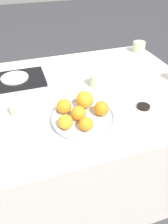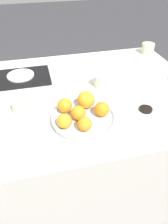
{
  "view_description": "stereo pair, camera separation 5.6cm",
  "coord_description": "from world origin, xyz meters",
  "px_view_note": "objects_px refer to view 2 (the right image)",
  "views": [
    {
      "loc": [
        -0.27,
        -0.97,
        1.35
      ],
      "look_at": [
        -0.04,
        -0.25,
        0.76
      ],
      "focal_mm": 35.0,
      "sensor_mm": 36.0,
      "label": 1
    },
    {
      "loc": [
        -0.22,
        -0.99,
        1.35
      ],
      "look_at": [
        -0.04,
        -0.25,
        0.76
      ],
      "focal_mm": 35.0,
      "sensor_mm": 36.0,
      "label": 2
    }
  ],
  "objects_px": {
    "orange_1": "(85,124)",
    "side_plate": "(21,75)",
    "soy_dish": "(146,109)",
    "fruit_platter": "(84,118)",
    "orange_4": "(102,109)",
    "orange_5": "(65,105)",
    "cup_0": "(20,106)",
    "napkin": "(15,149)",
    "orange_2": "(86,100)",
    "orange_0": "(78,113)",
    "serving_tray": "(21,78)",
    "cup_2": "(148,49)",
    "cup_1": "(100,81)",
    "orange_3": "(64,121)"
  },
  "relations": [
    {
      "from": "orange_0",
      "to": "orange_3",
      "type": "bearing_deg",
      "value": -150.6
    },
    {
      "from": "orange_4",
      "to": "serving_tray",
      "type": "bearing_deg",
      "value": 126.9
    },
    {
      "from": "fruit_platter",
      "to": "orange_1",
      "type": "bearing_deg",
      "value": -101.89
    },
    {
      "from": "orange_3",
      "to": "napkin",
      "type": "distance_m",
      "value": 0.22
    },
    {
      "from": "side_plate",
      "to": "cup_0",
      "type": "relative_size",
      "value": 2.13
    },
    {
      "from": "orange_0",
      "to": "serving_tray",
      "type": "height_order",
      "value": "orange_0"
    },
    {
      "from": "orange_2",
      "to": "orange_5",
      "type": "distance_m",
      "value": 0.1
    },
    {
      "from": "orange_2",
      "to": "orange_4",
      "type": "relative_size",
      "value": 1.23
    },
    {
      "from": "fruit_platter",
      "to": "soy_dish",
      "type": "bearing_deg",
      "value": 0.96
    },
    {
      "from": "fruit_platter",
      "to": "orange_3",
      "type": "bearing_deg",
      "value": -154.97
    },
    {
      "from": "orange_5",
      "to": "cup_0",
      "type": "relative_size",
      "value": 0.92
    },
    {
      "from": "fruit_platter",
      "to": "orange_5",
      "type": "bearing_deg",
      "value": 140.63
    },
    {
      "from": "orange_5",
      "to": "serving_tray",
      "type": "xyz_separation_m",
      "value": [
        -0.2,
        0.4,
        -0.05
      ]
    },
    {
      "from": "orange_0",
      "to": "orange_4",
      "type": "bearing_deg",
      "value": 0.05
    },
    {
      "from": "cup_0",
      "to": "cup_2",
      "type": "distance_m",
      "value": 1.03
    },
    {
      "from": "cup_0",
      "to": "cup_1",
      "type": "relative_size",
      "value": 1.0
    },
    {
      "from": "serving_tray",
      "to": "cup_0",
      "type": "relative_size",
      "value": 4.62
    },
    {
      "from": "orange_3",
      "to": "side_plate",
      "type": "bearing_deg",
      "value": 109.09
    },
    {
      "from": "napkin",
      "to": "orange_2",
      "type": "bearing_deg",
      "value": 28.37
    },
    {
      "from": "orange_1",
      "to": "side_plate",
      "type": "relative_size",
      "value": 0.39
    },
    {
      "from": "orange_4",
      "to": "side_plate",
      "type": "height_order",
      "value": "orange_4"
    },
    {
      "from": "soy_dish",
      "to": "napkin",
      "type": "bearing_deg",
      "value": -169.66
    },
    {
      "from": "orange_4",
      "to": "cup_2",
      "type": "xyz_separation_m",
      "value": [
        0.55,
        0.64,
        -0.02
      ]
    },
    {
      "from": "orange_0",
      "to": "cup_2",
      "type": "height_order",
      "value": "orange_0"
    },
    {
      "from": "orange_4",
      "to": "orange_0",
      "type": "bearing_deg",
      "value": -179.95
    },
    {
      "from": "serving_tray",
      "to": "soy_dish",
      "type": "height_order",
      "value": "serving_tray"
    },
    {
      "from": "side_plate",
      "to": "cup_0",
      "type": "distance_m",
      "value": 0.32
    },
    {
      "from": "fruit_platter",
      "to": "cup_0",
      "type": "height_order",
      "value": "cup_0"
    },
    {
      "from": "cup_2",
      "to": "orange_1",
      "type": "bearing_deg",
      "value": -132.22
    },
    {
      "from": "napkin",
      "to": "soy_dish",
      "type": "bearing_deg",
      "value": 10.34
    },
    {
      "from": "fruit_platter",
      "to": "orange_4",
      "type": "distance_m",
      "value": 0.09
    },
    {
      "from": "side_plate",
      "to": "soy_dish",
      "type": "xyz_separation_m",
      "value": [
        0.58,
        -0.46,
        -0.02
      ]
    },
    {
      "from": "orange_5",
      "to": "cup_2",
      "type": "bearing_deg",
      "value": 39.01
    },
    {
      "from": "orange_5",
      "to": "orange_3",
      "type": "bearing_deg",
      "value": -101.12
    },
    {
      "from": "orange_3",
      "to": "cup_2",
      "type": "distance_m",
      "value": 0.99
    },
    {
      "from": "fruit_platter",
      "to": "cup_1",
      "type": "bearing_deg",
      "value": 59.5
    },
    {
      "from": "cup_0",
      "to": "orange_2",
      "type": "bearing_deg",
      "value": -12.54
    },
    {
      "from": "fruit_platter",
      "to": "orange_1",
      "type": "xyz_separation_m",
      "value": [
        -0.02,
        -0.08,
        0.04
      ]
    },
    {
      "from": "orange_4",
      "to": "cup_1",
      "type": "bearing_deg",
      "value": 73.97
    },
    {
      "from": "orange_0",
      "to": "orange_3",
      "type": "relative_size",
      "value": 1.04
    },
    {
      "from": "serving_tray",
      "to": "napkin",
      "type": "relative_size",
      "value": 2.29
    },
    {
      "from": "orange_3",
      "to": "soy_dish",
      "type": "height_order",
      "value": "orange_3"
    },
    {
      "from": "orange_1",
      "to": "side_plate",
      "type": "bearing_deg",
      "value": 115.03
    },
    {
      "from": "orange_0",
      "to": "napkin",
      "type": "distance_m",
      "value": 0.3
    },
    {
      "from": "cup_1",
      "to": "soy_dish",
      "type": "height_order",
      "value": "cup_1"
    },
    {
      "from": "orange_2",
      "to": "side_plate",
      "type": "bearing_deg",
      "value": 127.54
    },
    {
      "from": "soy_dish",
      "to": "fruit_platter",
      "type": "bearing_deg",
      "value": -179.04
    },
    {
      "from": "side_plate",
      "to": "soy_dish",
      "type": "height_order",
      "value": "side_plate"
    },
    {
      "from": "orange_0",
      "to": "cup_0",
      "type": "bearing_deg",
      "value": 149.62
    },
    {
      "from": "orange_5",
      "to": "napkin",
      "type": "relative_size",
      "value": 0.46
    }
  ]
}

